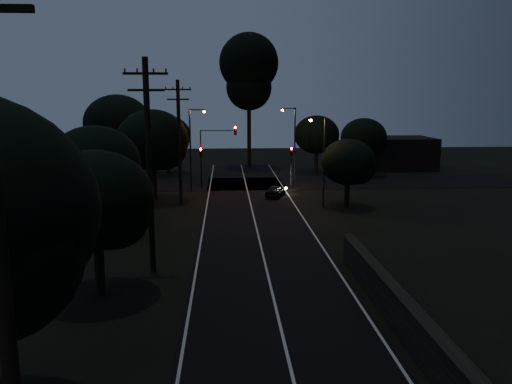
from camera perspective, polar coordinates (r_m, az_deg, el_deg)
road_surface at (r=42.56m, az=-0.59°, el=-1.52°), size 60.00×70.00×0.03m
utility_pole_near at (r=9.68m, az=-27.23°, el=-7.20°), size 2.20×0.30×12.00m
utility_pole_mid at (r=25.92m, az=-12.12°, el=3.19°), size 2.20×0.30×11.00m
utility_pole_far at (r=42.74m, az=-8.77°, el=5.84°), size 2.20×0.30×10.50m
tree_left_b at (r=23.49m, az=-17.48°, el=-1.18°), size 5.32×5.32×6.76m
tree_left_c at (r=33.60m, az=-17.60°, el=2.87°), size 5.79×5.79×7.32m
tree_left_d at (r=44.88m, az=-11.45°, el=5.64°), size 6.35×6.35×8.06m
tree_far_nw at (r=60.85m, az=-9.88°, el=6.29°), size 5.49×5.49×6.96m
tree_far_w at (r=57.53m, az=-15.30°, el=7.44°), size 7.38×7.38×9.41m
tree_far_ne at (r=61.53m, az=7.13°, el=6.41°), size 5.49×5.49×6.94m
tree_far_e at (r=59.77m, az=12.39°, el=5.99°), size 5.31×5.31×6.73m
tree_right_a at (r=41.95m, az=10.71°, el=3.24°), size 4.50×4.50×5.72m
tall_pine at (r=65.58m, az=-0.81°, el=13.68°), size 7.57×7.57×17.21m
building_left at (r=65.29m, az=-19.45°, el=4.10°), size 10.00×8.00×4.40m
building_right at (r=67.53m, az=15.67°, el=4.35°), size 9.00×7.00×4.00m
signal_left at (r=50.85m, az=-6.30°, el=3.66°), size 0.28×0.35×4.10m
signal_right at (r=51.23m, az=4.05°, el=3.75°), size 0.28×0.35×4.10m
signal_mast at (r=50.63m, az=-4.43°, el=5.37°), size 3.70×0.35×6.25m
streetlight_a at (r=48.72m, az=-7.29°, el=5.46°), size 1.66×0.26×8.00m
streetlight_b at (r=55.10m, az=4.26°, el=6.12°), size 1.66×0.26×8.00m
streetlight_c at (r=41.46m, az=7.57°, el=4.15°), size 1.46×0.26×7.50m
car at (r=46.24m, az=2.24°, el=0.14°), size 2.40×3.45×1.09m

